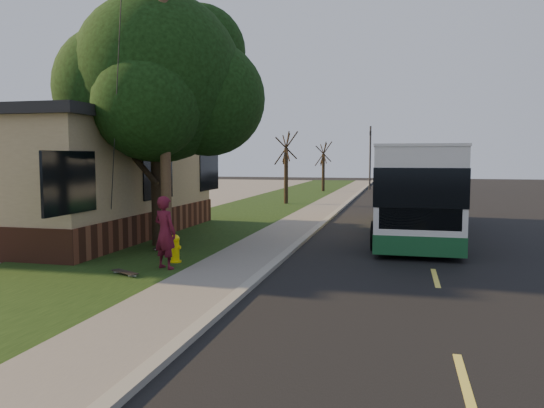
{
  "coord_description": "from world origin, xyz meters",
  "views": [
    {
      "loc": [
        3.17,
        -12.83,
        2.85
      ],
      "look_at": [
        -0.42,
        1.87,
        1.5
      ],
      "focal_mm": 35.0,
      "sensor_mm": 36.0,
      "label": 1
    }
  ],
  "objects_px": {
    "skateboarder": "(165,232)",
    "dumpster": "(66,214)",
    "skateboard_spare": "(125,272)",
    "skateboard_main": "(160,247)",
    "utility_pole": "(164,93)",
    "fire_hydrant": "(175,249)",
    "leafy_tree": "(161,82)",
    "bare_tree_far": "(323,167)",
    "bare_tree_near": "(286,169)",
    "transit_bus": "(415,187)",
    "distant_car": "(399,182)",
    "traffic_signal": "(370,153)"
  },
  "relations": [
    {
      "from": "leafy_tree",
      "to": "bare_tree_near",
      "type": "xyz_separation_m",
      "value": [
        0.67,
        15.35,
        -3.02
      ]
    },
    {
      "from": "utility_pole",
      "to": "traffic_signal",
      "type": "xyz_separation_m",
      "value": [
        3.81,
        33.01,
        -1.47
      ]
    },
    {
      "from": "skateboarder",
      "to": "dumpster",
      "type": "xyz_separation_m",
      "value": [
        -6.31,
        5.05,
        -0.24
      ]
    },
    {
      "from": "leafy_tree",
      "to": "distant_car",
      "type": "height_order",
      "value": "leafy_tree"
    },
    {
      "from": "bare_tree_near",
      "to": "transit_bus",
      "type": "xyz_separation_m",
      "value": [
        7.18,
        -10.3,
        -0.44
      ]
    },
    {
      "from": "skateboard_spare",
      "to": "skateboard_main",
      "type": "bearing_deg",
      "value": 102.4
    },
    {
      "from": "fire_hydrant",
      "to": "leafy_tree",
      "type": "bearing_deg",
      "value": 120.67
    },
    {
      "from": "bare_tree_far",
      "to": "distant_car",
      "type": "distance_m",
      "value": 6.24
    },
    {
      "from": "bare_tree_near",
      "to": "skateboard_main",
      "type": "xyz_separation_m",
      "value": [
        -0.4,
        -16.21,
        -2.02
      ]
    },
    {
      "from": "leafy_tree",
      "to": "distant_car",
      "type": "distance_m",
      "value": 29.85
    },
    {
      "from": "fire_hydrant",
      "to": "distant_car",
      "type": "distance_m",
      "value": 31.8
    },
    {
      "from": "utility_pole",
      "to": "skateboarder",
      "type": "bearing_deg",
      "value": -65.97
    },
    {
      "from": "fire_hydrant",
      "to": "skateboarder",
      "type": "relative_size",
      "value": 0.41
    },
    {
      "from": "bare_tree_near",
      "to": "traffic_signal",
      "type": "distance_m",
      "value": 16.52
    },
    {
      "from": "transit_bus",
      "to": "skateboard_main",
      "type": "relative_size",
      "value": 14.04
    },
    {
      "from": "utility_pole",
      "to": "skateboard_spare",
      "type": "bearing_deg",
      "value": -86.36
    },
    {
      "from": "leafy_tree",
      "to": "fire_hydrant",
      "type": "bearing_deg",
      "value": -59.33
    },
    {
      "from": "dumpster",
      "to": "distant_car",
      "type": "bearing_deg",
      "value": 66.45
    },
    {
      "from": "fire_hydrant",
      "to": "dumpster",
      "type": "relative_size",
      "value": 0.38
    },
    {
      "from": "skateboarder",
      "to": "skateboard_main",
      "type": "xyz_separation_m",
      "value": [
        -1.4,
        2.61,
        -0.85
      ]
    },
    {
      "from": "bare_tree_near",
      "to": "transit_bus",
      "type": "distance_m",
      "value": 12.56
    },
    {
      "from": "bare_tree_near",
      "to": "traffic_signal",
      "type": "height_order",
      "value": "traffic_signal"
    },
    {
      "from": "transit_bus",
      "to": "dumpster",
      "type": "height_order",
      "value": "transit_bus"
    },
    {
      "from": "skateboarder",
      "to": "transit_bus",
      "type": "bearing_deg",
      "value": -104.47
    },
    {
      "from": "dumpster",
      "to": "bare_tree_far",
      "type": "bearing_deg",
      "value": 77.29
    },
    {
      "from": "bare_tree_far",
      "to": "skateboard_main",
      "type": "relative_size",
      "value": 4.78
    },
    {
      "from": "skateboarder",
      "to": "skateboard_spare",
      "type": "relative_size",
      "value": 2.14
    },
    {
      "from": "leafy_tree",
      "to": "bare_tree_far",
      "type": "distance_m",
      "value": 27.56
    },
    {
      "from": "fire_hydrant",
      "to": "transit_bus",
      "type": "height_order",
      "value": "transit_bus"
    },
    {
      "from": "leafy_tree",
      "to": "utility_pole",
      "type": "bearing_deg",
      "value": -62.4
    },
    {
      "from": "utility_pole",
      "to": "bare_tree_far",
      "type": "relative_size",
      "value": 2.25
    },
    {
      "from": "skateboarder",
      "to": "skateboard_main",
      "type": "distance_m",
      "value": 3.08
    },
    {
      "from": "bare_tree_near",
      "to": "bare_tree_far",
      "type": "bearing_deg",
      "value": 87.61
    },
    {
      "from": "utility_pole",
      "to": "distant_car",
      "type": "relative_size",
      "value": 1.93
    },
    {
      "from": "utility_pole",
      "to": "dumpster",
      "type": "distance_m",
      "value": 7.48
    },
    {
      "from": "bare_tree_near",
      "to": "skateboard_spare",
      "type": "distance_m",
      "value": 19.8
    },
    {
      "from": "skateboarder",
      "to": "distant_car",
      "type": "relative_size",
      "value": 0.39
    },
    {
      "from": "utility_pole",
      "to": "traffic_signal",
      "type": "distance_m",
      "value": 33.26
    },
    {
      "from": "transit_bus",
      "to": "skateboard_spare",
      "type": "height_order",
      "value": "transit_bus"
    },
    {
      "from": "traffic_signal",
      "to": "skateboard_main",
      "type": "distance_m",
      "value": 32.65
    },
    {
      "from": "bare_tree_far",
      "to": "transit_bus",
      "type": "relative_size",
      "value": 0.34
    },
    {
      "from": "fire_hydrant",
      "to": "skateboard_spare",
      "type": "height_order",
      "value": "fire_hydrant"
    },
    {
      "from": "distant_car",
      "to": "utility_pole",
      "type": "bearing_deg",
      "value": -101.45
    },
    {
      "from": "transit_bus",
      "to": "dumpster",
      "type": "relative_size",
      "value": 6.1
    },
    {
      "from": "skateboarder",
      "to": "dumpster",
      "type": "distance_m",
      "value": 8.09
    },
    {
      "from": "fire_hydrant",
      "to": "transit_bus",
      "type": "bearing_deg",
      "value": 50.81
    },
    {
      "from": "bare_tree_near",
      "to": "dumpster",
      "type": "xyz_separation_m",
      "value": [
        -5.31,
        -13.77,
        -1.41
      ]
    },
    {
      "from": "bare_tree_near",
      "to": "bare_tree_far",
      "type": "height_order",
      "value": "bare_tree_near"
    },
    {
      "from": "leafy_tree",
      "to": "dumpster",
      "type": "distance_m",
      "value": 6.61
    },
    {
      "from": "bare_tree_near",
      "to": "skateboard_main",
      "type": "relative_size",
      "value": 5.1
    }
  ]
}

